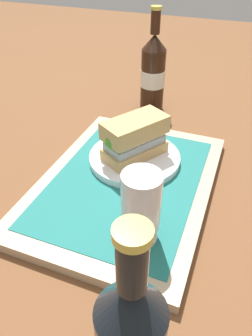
% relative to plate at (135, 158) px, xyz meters
% --- Properties ---
extents(ground_plane, '(3.00, 3.00, 0.00)m').
position_rel_plate_xyz_m(ground_plane, '(0.07, 0.01, -0.03)').
color(ground_plane, brown).
extents(tray, '(0.44, 0.32, 0.02)m').
position_rel_plate_xyz_m(tray, '(0.07, 0.01, -0.02)').
color(tray, tan).
rests_on(tray, ground_plane).
extents(placemat, '(0.38, 0.27, 0.00)m').
position_rel_plate_xyz_m(placemat, '(0.07, 0.01, -0.01)').
color(placemat, '#1E6B66').
rests_on(placemat, tray).
extents(plate, '(0.19, 0.19, 0.01)m').
position_rel_plate_xyz_m(plate, '(0.00, 0.00, 0.00)').
color(plate, white).
rests_on(plate, placemat).
extents(sandwich, '(0.14, 0.12, 0.08)m').
position_rel_plate_xyz_m(sandwich, '(0.00, -0.00, 0.05)').
color(sandwich, tan).
rests_on(sandwich, plate).
extents(beer_glass, '(0.06, 0.06, 0.12)m').
position_rel_plate_xyz_m(beer_glass, '(0.19, 0.08, 0.06)').
color(beer_glass, silver).
rests_on(beer_glass, placemat).
extents(second_bottle, '(0.07, 0.07, 0.27)m').
position_rel_plate_xyz_m(second_bottle, '(-0.28, -0.05, 0.08)').
color(second_bottle, black).
rests_on(second_bottle, ground_plane).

